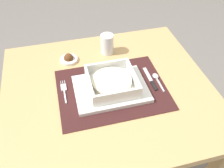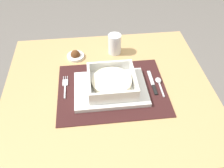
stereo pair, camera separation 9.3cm
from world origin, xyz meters
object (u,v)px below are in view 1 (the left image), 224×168
object	(u,v)px
fork	(64,90)
drinking_glass	(107,45)
porridge_bowl	(112,82)
spoon	(156,78)
condiment_saucer	(69,59)
butter_knife	(151,80)
dining_table	(108,106)

from	to	relation	value
fork	drinking_glass	xyz separation A→B (m)	(0.22, 0.20, 0.04)
fork	porridge_bowl	bearing A→B (deg)	-13.60
spoon	fork	bearing A→B (deg)	172.47
spoon	condiment_saucer	size ratio (longest dim) A/B	1.37
butter_knife	fork	bearing A→B (deg)	175.59
butter_knife	spoon	bearing A→B (deg)	11.87
butter_knife	condiment_saucer	bearing A→B (deg)	145.76
porridge_bowl	condiment_saucer	size ratio (longest dim) A/B	2.33
dining_table	condiment_saucer	bearing A→B (deg)	121.38
butter_knife	drinking_glass	distance (m)	0.27
dining_table	condiment_saucer	size ratio (longest dim) A/B	10.62
butter_knife	drinking_glass	world-z (taller)	drinking_glass
dining_table	drinking_glass	world-z (taller)	drinking_glass
butter_knife	condiment_saucer	distance (m)	0.38
spoon	drinking_glass	world-z (taller)	drinking_glass
dining_table	butter_knife	bearing A→B (deg)	-1.37
porridge_bowl	drinking_glass	size ratio (longest dim) A/B	1.96
spoon	butter_knife	distance (m)	0.03
dining_table	drinking_glass	distance (m)	0.28
dining_table	spoon	distance (m)	0.24
porridge_bowl	fork	distance (m)	0.19
spoon	condiment_saucer	bearing A→B (deg)	144.33
dining_table	porridge_bowl	xyz separation A→B (m)	(0.01, -0.01, 0.15)
fork	spoon	bearing A→B (deg)	-5.63
butter_knife	dining_table	bearing A→B (deg)	179.36
fork	butter_knife	distance (m)	0.35
condiment_saucer	fork	bearing A→B (deg)	-102.85
dining_table	porridge_bowl	bearing A→B (deg)	-42.47
butter_knife	condiment_saucer	world-z (taller)	condiment_saucer
dining_table	condiment_saucer	distance (m)	0.28
drinking_glass	fork	bearing A→B (deg)	-137.75
fork	spoon	world-z (taller)	spoon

